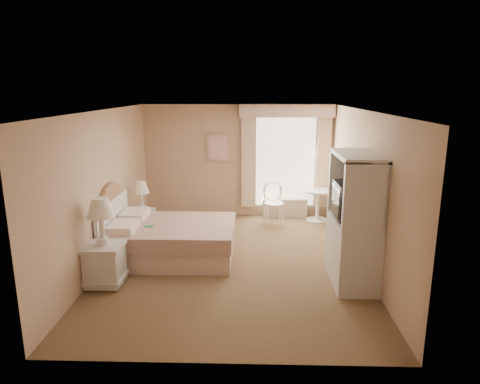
{
  "coord_description": "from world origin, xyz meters",
  "views": [
    {
      "loc": [
        0.32,
        -6.71,
        2.83
      ],
      "look_at": [
        0.11,
        0.3,
        1.13
      ],
      "focal_mm": 32.0,
      "sensor_mm": 36.0,
      "label": 1
    }
  ],
  "objects_px": {
    "bed": "(168,238)",
    "cafe_chair": "(273,200)",
    "nightstand_near": "(104,253)",
    "armoire": "(354,230)",
    "round_table": "(318,200)",
    "nightstand_far": "(142,216)"
  },
  "relations": [
    {
      "from": "round_table",
      "to": "cafe_chair",
      "type": "height_order",
      "value": "cafe_chair"
    },
    {
      "from": "round_table",
      "to": "armoire",
      "type": "distance_m",
      "value": 3.08
    },
    {
      "from": "bed",
      "to": "nightstand_far",
      "type": "bearing_deg",
      "value": 122.68
    },
    {
      "from": "bed",
      "to": "armoire",
      "type": "xyz_separation_m",
      "value": [
        2.94,
        -0.86,
        0.47
      ]
    },
    {
      "from": "bed",
      "to": "armoire",
      "type": "bearing_deg",
      "value": -16.3
    },
    {
      "from": "round_table",
      "to": "cafe_chair",
      "type": "xyz_separation_m",
      "value": [
        -0.98,
        -0.22,
        0.06
      ]
    },
    {
      "from": "nightstand_near",
      "to": "round_table",
      "type": "bearing_deg",
      "value": 42.56
    },
    {
      "from": "round_table",
      "to": "cafe_chair",
      "type": "bearing_deg",
      "value": -167.53
    },
    {
      "from": "bed",
      "to": "armoire",
      "type": "height_order",
      "value": "armoire"
    },
    {
      "from": "nightstand_far",
      "to": "round_table",
      "type": "xyz_separation_m",
      "value": [
        3.59,
        1.09,
        0.06
      ]
    },
    {
      "from": "bed",
      "to": "nightstand_near",
      "type": "height_order",
      "value": "nightstand_near"
    },
    {
      "from": "armoire",
      "to": "nightstand_far",
      "type": "bearing_deg",
      "value": 151.6
    },
    {
      "from": "nightstand_near",
      "to": "armoire",
      "type": "height_order",
      "value": "armoire"
    },
    {
      "from": "nightstand_near",
      "to": "nightstand_far",
      "type": "xyz_separation_m",
      "value": [
        -0.0,
        2.21,
        -0.09
      ]
    },
    {
      "from": "armoire",
      "to": "round_table",
      "type": "bearing_deg",
      "value": 91.18
    },
    {
      "from": "bed",
      "to": "cafe_chair",
      "type": "height_order",
      "value": "bed"
    },
    {
      "from": "nightstand_near",
      "to": "bed",
      "type": "bearing_deg",
      "value": 56.83
    },
    {
      "from": "nightstand_near",
      "to": "armoire",
      "type": "xyz_separation_m",
      "value": [
        3.65,
        0.24,
        0.31
      ]
    },
    {
      "from": "bed",
      "to": "round_table",
      "type": "height_order",
      "value": "bed"
    },
    {
      "from": "nightstand_near",
      "to": "cafe_chair",
      "type": "xyz_separation_m",
      "value": [
        2.61,
        3.08,
        0.03
      ]
    },
    {
      "from": "bed",
      "to": "cafe_chair",
      "type": "distance_m",
      "value": 2.75
    },
    {
      "from": "nightstand_far",
      "to": "armoire",
      "type": "bearing_deg",
      "value": -28.4
    }
  ]
}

